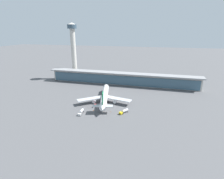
% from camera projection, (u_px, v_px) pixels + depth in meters
% --- Properties ---
extents(ground_plane, '(1200.00, 1200.00, 0.00)m').
position_uv_depth(ground_plane, '(107.00, 104.00, 159.25)').
color(ground_plane, '#515154').
extents(airliner_on_stand, '(48.24, 63.79, 17.19)m').
position_uv_depth(airliner_on_stand, '(105.00, 96.00, 163.14)').
color(airliner_on_stand, white).
rests_on(airliner_on_stand, ground).
extents(service_truck_near_nose_yellow, '(6.53, 8.46, 2.95)m').
position_uv_depth(service_truck_near_nose_yellow, '(124.00, 111.00, 141.78)').
color(service_truck_near_nose_yellow, yellow).
rests_on(service_truck_near_nose_yellow, ground).
extents(service_truck_under_wing_white, '(3.14, 8.76, 2.95)m').
position_uv_depth(service_truck_under_wing_white, '(81.00, 112.00, 140.65)').
color(service_truck_under_wing_white, silver).
rests_on(service_truck_under_wing_white, ground).
extents(service_truck_mid_apron_red, '(2.77, 6.94, 2.70)m').
position_uv_depth(service_truck_mid_apron_red, '(95.00, 105.00, 155.04)').
color(service_truck_mid_apron_red, '#B21E1E').
rests_on(service_truck_mid_apron_red, ground).
extents(terminal_building, '(183.60, 12.80, 15.20)m').
position_uv_depth(terminal_building, '(121.00, 78.00, 214.92)').
color(terminal_building, beige).
rests_on(terminal_building, ground).
extents(control_tower, '(12.00, 12.00, 77.76)m').
position_uv_depth(control_tower, '(73.00, 47.00, 232.31)').
color(control_tower, beige).
rests_on(control_tower, ground).
extents(safety_cone_alpha, '(0.62, 0.62, 0.70)m').
position_uv_depth(safety_cone_alpha, '(111.00, 112.00, 144.18)').
color(safety_cone_alpha, orange).
rests_on(safety_cone_alpha, ground).
extents(safety_cone_bravo, '(0.62, 0.62, 0.70)m').
position_uv_depth(safety_cone_bravo, '(104.00, 111.00, 145.13)').
color(safety_cone_bravo, orange).
rests_on(safety_cone_bravo, ground).
extents(safety_cone_charlie, '(0.62, 0.62, 0.70)m').
position_uv_depth(safety_cone_charlie, '(105.00, 110.00, 146.46)').
color(safety_cone_charlie, orange).
rests_on(safety_cone_charlie, ground).
extents(safety_cone_delta, '(0.62, 0.62, 0.70)m').
position_uv_depth(safety_cone_delta, '(93.00, 110.00, 146.56)').
color(safety_cone_delta, orange).
rests_on(safety_cone_delta, ground).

